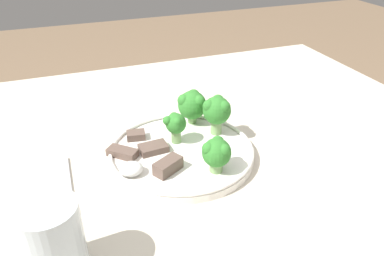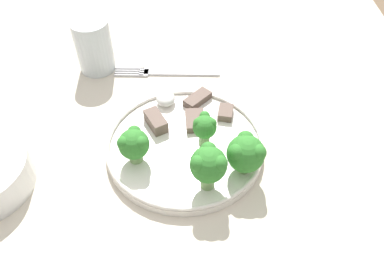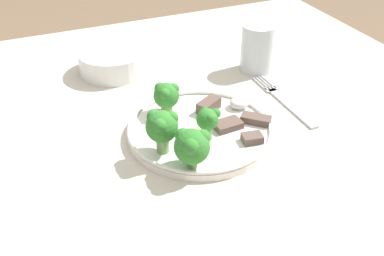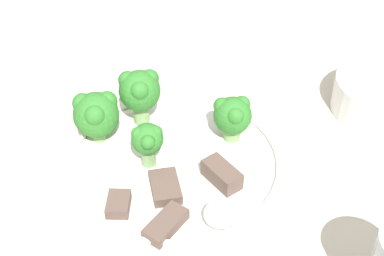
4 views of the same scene
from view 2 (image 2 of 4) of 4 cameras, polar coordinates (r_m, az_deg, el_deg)
name	(u,v)px [view 2 (image 2 of 4)]	position (r m, az deg, el deg)	size (l,w,h in m)	color
table	(160,192)	(0.66, -4.95, -9.62)	(1.07, 0.96, 0.77)	beige
dinner_plate	(185,145)	(0.56, -1.08, -2.64)	(0.23, 0.23, 0.02)	white
fork	(168,73)	(0.70, -3.70, 8.43)	(0.02, 0.19, 0.00)	#B2B2B7
drinking_glass	(94,48)	(0.71, -14.65, 11.64)	(0.07, 0.07, 0.10)	silver
broccoli_floret_near_rim_left	(208,164)	(0.47, 2.52, -5.57)	(0.05, 0.05, 0.07)	#7FA866
broccoli_floret_center_left	(205,126)	(0.53, 1.94, 0.35)	(0.04, 0.03, 0.05)	#7FA866
broccoli_floret_back_left	(134,144)	(0.52, -8.85, -2.41)	(0.04, 0.04, 0.05)	#7FA866
broccoli_floret_front_left	(246,153)	(0.50, 8.21, -3.77)	(0.05, 0.05, 0.06)	#7FA866
meat_slice_front_slice	(154,121)	(0.58, -5.76, 1.06)	(0.05, 0.04, 0.02)	brown
meat_slice_middle_slice	(225,113)	(0.60, 5.12, 2.36)	(0.03, 0.03, 0.01)	brown
meat_slice_rear_slice	(195,120)	(0.58, 0.45, 1.17)	(0.05, 0.03, 0.01)	brown
meat_slice_edge_slice	(197,99)	(0.62, 0.84, 4.44)	(0.05, 0.05, 0.01)	brown
sauce_dollop	(166,99)	(0.61, -4.03, 4.49)	(0.03, 0.03, 0.02)	white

